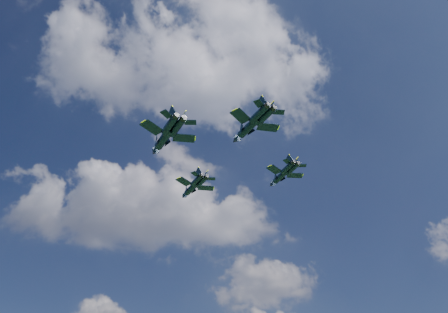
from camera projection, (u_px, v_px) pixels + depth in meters
jet_lead at (191, 188)px, 116.74m from camera, size 10.40×14.11×3.40m
jet_left at (163, 139)px, 99.28m from camera, size 12.48×16.99×4.08m
jet_right at (280, 176)px, 114.68m from camera, size 10.11×13.96×3.32m
jet_slot at (248, 128)px, 94.76m from camera, size 11.41×15.33×3.72m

